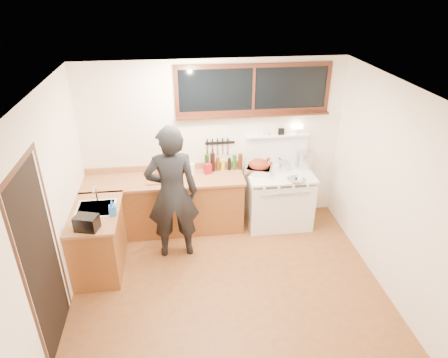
{
  "coord_description": "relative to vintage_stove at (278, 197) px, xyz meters",
  "views": [
    {
      "loc": [
        -0.56,
        -3.97,
        3.68
      ],
      "look_at": [
        0.05,
        0.85,
        1.15
      ],
      "focal_mm": 32.0,
      "sensor_mm": 36.0,
      "label": 1
    }
  ],
  "objects": [
    {
      "name": "counter_left",
      "position": [
        -2.7,
        -0.79,
        -0.01
      ],
      "size": [
        0.64,
        1.09,
        0.9
      ],
      "color": "brown",
      "rests_on": "ground"
    },
    {
      "name": "soap_bottle",
      "position": [
        -2.43,
        -0.89,
        0.53
      ],
      "size": [
        0.1,
        0.1,
        0.2
      ],
      "color": "blue",
      "rests_on": "counter_left"
    },
    {
      "name": "knife_strip",
      "position": [
        -0.92,
        0.32,
        0.84
      ],
      "size": [
        0.46,
        0.03,
        0.28
      ],
      "color": "black",
      "rests_on": "room_shell"
    },
    {
      "name": "man",
      "position": [
        -1.67,
        -0.59,
        0.52
      ],
      "size": [
        0.74,
        0.5,
        1.97
      ],
      "color": "black",
      "rests_on": "ground"
    },
    {
      "name": "bottle_cluster",
      "position": [
        -0.88,
        0.22,
        0.56
      ],
      "size": [
        0.59,
        0.07,
        0.3
      ],
      "color": "black",
      "rests_on": "counter_back"
    },
    {
      "name": "saucepan",
      "position": [
        0.09,
        0.12,
        0.5
      ],
      "size": [
        0.22,
        0.31,
        0.13
      ],
      "color": "silver",
      "rests_on": "vintage_stove"
    },
    {
      "name": "coffee_tin",
      "position": [
        -1.12,
        0.13,
        0.51
      ],
      "size": [
        0.13,
        0.12,
        0.16
      ],
      "color": "maroon",
      "rests_on": "counter_back"
    },
    {
      "name": "counter_back",
      "position": [
        -1.8,
        0.04,
        -0.01
      ],
      "size": [
        2.44,
        0.64,
        1.0
      ],
      "color": "brown",
      "rests_on": "ground"
    },
    {
      "name": "stockpot",
      "position": [
        0.44,
        0.17,
        0.56
      ],
      "size": [
        0.32,
        0.32,
        0.26
      ],
      "color": "silver",
      "rests_on": "vintage_stove"
    },
    {
      "name": "back_window",
      "position": [
        -0.4,
        0.31,
        1.6
      ],
      "size": [
        2.32,
        0.13,
        0.77
      ],
      "color": "black",
      "rests_on": "room_shell"
    },
    {
      "name": "ground_plane",
      "position": [
        -1.0,
        -1.41,
        -0.48
      ],
      "size": [
        4.0,
        3.5,
        0.02
      ],
      "primitive_type": "cube",
      "color": "brown"
    },
    {
      "name": "sink_unit",
      "position": [
        -2.68,
        -0.71,
        0.38
      ],
      "size": [
        0.5,
        0.45,
        0.37
      ],
      "color": "white",
      "rests_on": "counter_left"
    },
    {
      "name": "pot_lid",
      "position": [
        0.18,
        -0.26,
        0.45
      ],
      "size": [
        0.36,
        0.36,
        0.04
      ],
      "color": "silver",
      "rests_on": "vintage_stove"
    },
    {
      "name": "cutting_board",
      "position": [
        -1.87,
        -0.02,
        0.48
      ],
      "size": [
        0.37,
        0.28,
        0.13
      ],
      "color": "#A16740",
      "rests_on": "counter_back"
    },
    {
      "name": "roast_turkey",
      "position": [
        -0.33,
        0.05,
        0.53
      ],
      "size": [
        0.48,
        0.42,
        0.24
      ],
      "color": "silver",
      "rests_on": "vintage_stove"
    },
    {
      "name": "left_doorway",
      "position": [
        -2.99,
        -1.96,
        0.62
      ],
      "size": [
        0.02,
        1.04,
        2.17
      ],
      "color": "black",
      "rests_on": "ground"
    },
    {
      "name": "pitcher",
      "position": [
        -1.36,
        0.15,
        0.52
      ],
      "size": [
        0.1,
        0.1,
        0.17
      ],
      "color": "white",
      "rests_on": "counter_back"
    },
    {
      "name": "toaster",
      "position": [
        -2.7,
        -1.19,
        0.53
      ],
      "size": [
        0.31,
        0.26,
        0.19
      ],
      "color": "black",
      "rests_on": "counter_left"
    },
    {
      "name": "vintage_stove",
      "position": [
        0.0,
        0.0,
        0.0
      ],
      "size": [
        1.02,
        0.74,
        1.58
      ],
      "color": "white",
      "rests_on": "ground"
    },
    {
      "name": "room_shell",
      "position": [
        -1.0,
        -1.41,
        1.18
      ],
      "size": [
        4.1,
        3.6,
        2.65
      ],
      "color": "white",
      "rests_on": "ground"
    }
  ]
}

